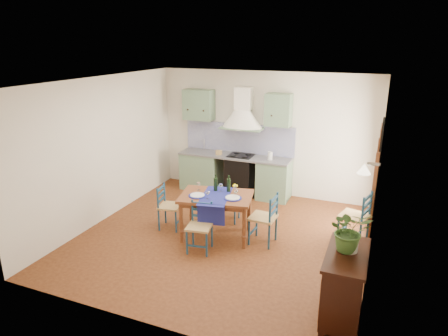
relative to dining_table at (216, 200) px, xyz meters
The scene contains 13 objects.
floor 0.72m from the dining_table, ahead, with size 5.00×5.00×0.00m, color #431F0E.
back_wall 2.33m from the dining_table, 98.64° to the left, with size 5.00×0.96×2.80m.
right_wall 2.70m from the dining_table, ahead, with size 0.26×5.00×2.80m.
left_wall 2.48m from the dining_table, behind, with size 0.04×5.00×2.80m, color beige.
ceiling 2.10m from the dining_table, ahead, with size 5.00×5.00×0.01m, color white.
dining_table is the anchor object (origin of this frame).
chair_near 0.63m from the dining_table, 96.21° to the right, with size 0.46×0.46×0.85m.
chair_far 0.75m from the dining_table, 92.30° to the left, with size 0.40×0.40×0.79m.
chair_left 1.02m from the dining_table, behind, with size 0.45×0.45×0.85m.
chair_right 0.92m from the dining_table, ahead, with size 0.46×0.46×0.92m.
chair_spare 2.46m from the dining_table, 16.13° to the left, with size 0.56×0.56×0.97m.
sideboard 2.80m from the dining_table, 31.39° to the right, with size 0.50×1.05×0.94m.
potted_plant 2.79m from the dining_table, 29.98° to the right, with size 0.50×0.43×0.55m, color #355824.
Camera 1 is at (2.50, -6.04, 3.44)m, focal length 32.00 mm.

